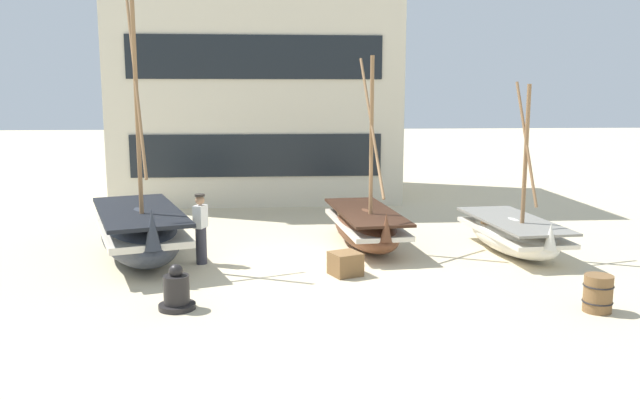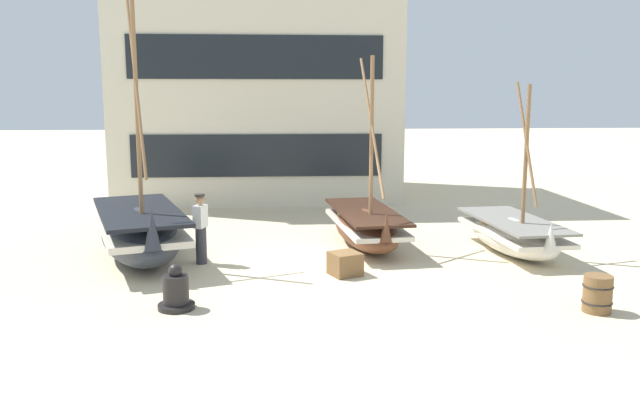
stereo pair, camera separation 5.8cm
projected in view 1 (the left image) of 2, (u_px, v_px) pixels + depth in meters
The scene contains 9 objects.
ground_plane at pixel (323, 265), 15.10m from camera, with size 120.00×120.00×0.00m, color beige.
fishing_boat_near_left at pixel (366, 226), 16.90m from camera, with size 1.85×4.36×4.96m.
fishing_boat_centre_large at pixel (140, 232), 15.43m from camera, with size 3.19×4.99×6.50m.
fishing_boat_far_right at pixel (513, 234), 16.24m from camera, with size 1.87×4.01×4.32m.
fisherman_by_hull at pixel (201, 230), 15.09m from camera, with size 0.34×0.42×1.68m.
capstan_winch at pixel (177, 292), 11.95m from camera, with size 0.70×0.70×0.87m.
wooden_barrel at pixel (598, 293), 11.81m from camera, with size 0.56×0.56×0.70m.
cargo_crate at pixel (345, 264), 14.22m from camera, with size 0.62×0.62×0.52m, color brown.
harbor_building_main at pixel (258, 62), 25.23m from camera, with size 10.92×7.05×10.51m.
Camera 1 is at (-1.18, -14.60, 4.00)m, focal length 35.72 mm.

